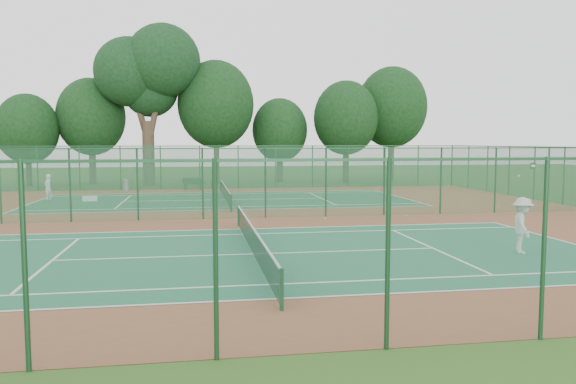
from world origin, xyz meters
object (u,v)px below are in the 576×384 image
(player_far, at_px, (48,187))
(big_tree, at_px, (148,72))
(bench, at_px, (193,184))
(trash_bin, at_px, (126,185))
(kit_bag, at_px, (90,199))
(player_near, at_px, (523,225))

(player_far, height_order, big_tree, big_tree)
(player_far, xyz_separation_m, bench, (9.27, 6.20, -0.35))
(trash_bin, distance_m, kit_bag, 7.60)
(trash_bin, xyz_separation_m, big_tree, (1.40, 5.56, 9.34))
(player_far, xyz_separation_m, kit_bag, (2.82, -1.32, -0.68))
(kit_bag, bearing_deg, player_far, 147.31)
(trash_bin, bearing_deg, bench, 0.47)
(player_far, height_order, bench, player_far)
(player_far, bearing_deg, player_near, 64.93)
(trash_bin, bearing_deg, player_near, -59.41)
(bench, xyz_separation_m, kit_bag, (-6.45, -7.51, -0.33))
(player_near, bearing_deg, bench, 40.96)
(player_near, distance_m, trash_bin, 31.84)
(kit_bag, bearing_deg, player_near, -56.27)
(bench, xyz_separation_m, big_tree, (-3.66, 5.52, 9.31))
(player_far, bearing_deg, big_tree, 175.54)
(player_far, bearing_deg, trash_bin, 166.80)
(player_far, height_order, trash_bin, player_far)
(bench, distance_m, big_tree, 11.42)
(big_tree, bearing_deg, player_near, -65.82)
(bench, height_order, kit_bag, bench)
(big_tree, bearing_deg, bench, -56.42)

